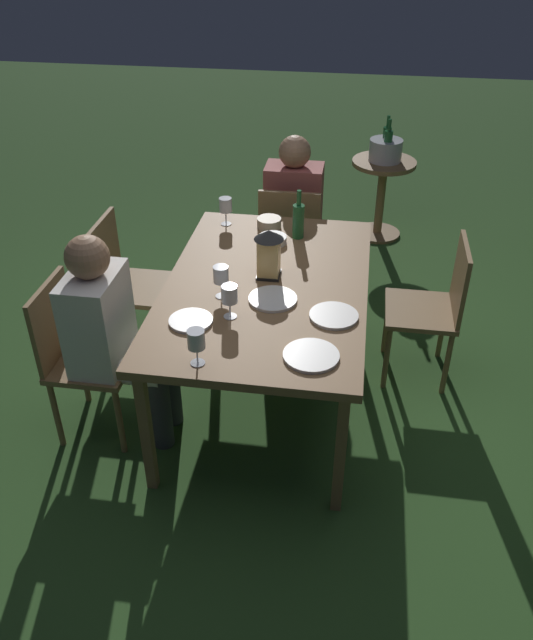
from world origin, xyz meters
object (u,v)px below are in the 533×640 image
chair_head_near (291,239)px  person_in_rust (294,206)px  plate_d (191,321)px  bowl_bread (269,222)px  ice_bucket (386,148)px  wine_glass_d (221,276)px  plate_c (334,316)px  lantern_centerpiece (269,251)px  bowl_olives (272,239)px  plate_b (273,299)px  side_table (382,187)px  dining_table (266,292)px  wine_glass_a (226,206)px  wine_glass_c (229,296)px  plate_a (311,356)px  chair_side_right_a (434,305)px  chair_side_left_a (127,280)px  chair_side_left_b (79,352)px  wine_glass_b (196,341)px  person_in_cream (112,331)px  green_bottle_on_table (298,220)px

chair_head_near → person_in_rust: size_ratio=0.76×
plate_d → bowl_bread: bowl_bread is taller
ice_bucket → bowl_bread: bearing=-23.9°
wine_glass_d → plate_c: wine_glass_d is taller
lantern_centerpiece → bowl_olives: size_ratio=1.62×
person_in_rust → plate_b: 1.43m
bowl_bread → side_table: 1.76m
dining_table → wine_glass_a: 0.77m
wine_glass_c → plate_a: (0.26, 0.41, -0.11)m
plate_d → wine_glass_d: bearing=158.9°
chair_side_right_a → chair_side_left_a: same height
chair_side_left_a → plate_d: 1.03m
chair_side_left_b → plate_b: bearing=102.4°
wine_glass_c → bowl_bread: (-1.00, 0.04, -0.09)m
dining_table → wine_glass_c: bearing=-20.2°
chair_head_near → wine_glass_b: (1.78, -0.19, 0.39)m
dining_table → person_in_rust: (-1.27, 0.00, -0.07)m
bowl_bread → dining_table: bearing=7.4°
chair_head_near → chair_side_left_b: bearing=-32.3°
person_in_cream → side_table: 2.93m
lantern_centerpiece → wine_glass_b: (0.79, -0.19, -0.03)m
green_bottle_on_table → side_table: bearing=163.1°
wine_glass_b → bowl_bread: 1.38m
wine_glass_c → chair_side_right_a: bearing=124.3°
chair_side_left_b → plate_b: 1.03m
wine_glass_b → plate_d: size_ratio=0.81×
wine_glass_b → plate_b: bearing=156.2°
chair_head_near → person_in_cream: (1.44, -0.72, 0.15)m
wine_glass_d → bowl_bread: (-0.82, 0.12, -0.09)m
chair_side_left_b → person_in_cream: 0.25m
lantern_centerpiece → plate_d: 0.59m
chair_side_right_a → wine_glass_b: wine_glass_b is taller
dining_table → wine_glass_c: wine_glass_c is taller
plate_a → plate_d: same height
chair_side_right_a → side_table: bearing=-170.8°
chair_head_near → bowl_olives: chair_head_near is taller
chair_side_right_a → wine_glass_b: size_ratio=5.15×
chair_side_right_a → wine_glass_c: wine_glass_c is taller
wine_glass_b → bowl_olives: (-1.18, 0.15, -0.10)m
person_in_rust → bowl_olives: size_ratio=7.04×
person_in_rust → plate_d: bearing=-10.1°
side_table → person_in_rust: bearing=-32.1°
chair_head_near → side_table: bearing=152.4°
lantern_centerpiece → plate_c: bearing=47.0°
person_in_cream → bowl_olives: size_ratio=7.04×
chair_side_right_a → bowl_bread: chair_side_right_a is taller
green_bottle_on_table → plate_c: green_bottle_on_table is taller
chair_side_left_b → bowl_olives: 1.24m
dining_table → ice_bucket: ice_bucket is taller
wine_glass_c → plate_d: wine_glass_c is taller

